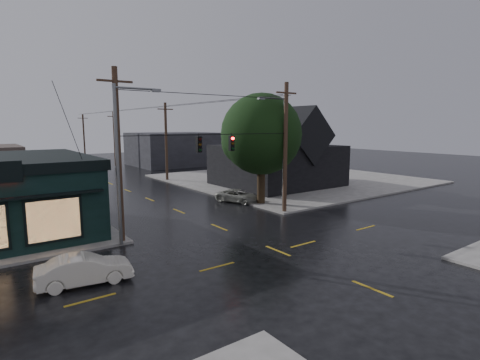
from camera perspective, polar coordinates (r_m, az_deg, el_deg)
ground_plane at (r=21.24m, az=5.79°, el=-10.69°), size 160.00×160.00×0.00m
sidewalk_ne at (r=48.84m, az=7.63°, el=0.23°), size 28.00×28.00×0.15m
ne_building at (r=42.82m, az=5.66°, el=5.05°), size 12.60×11.60×8.75m
corner_tree at (r=32.29m, az=3.28°, el=6.96°), size 6.98×6.98×9.50m
utility_pole_nw at (r=23.54m, az=-17.46°, el=-9.13°), size 2.00×0.32×10.15m
utility_pole_ne at (r=30.08m, az=6.76°, el=-5.00°), size 2.00×0.32×10.15m
utility_pole_far_a at (r=47.82m, az=-11.02°, el=-0.11°), size 2.00×0.32×9.65m
utility_pole_far_b at (r=66.35m, az=-18.39°, el=1.95°), size 2.00×0.32×9.15m
utility_pole_far_c at (r=85.55m, az=-22.51°, el=3.09°), size 2.00×0.32×9.15m
span_signal_assembly at (r=25.36m, az=-3.74°, el=5.58°), size 13.00×0.48×1.23m
streetlight_nw at (r=22.82m, az=-17.61°, el=-9.70°), size 5.40×0.30×9.15m
streetlight_ne at (r=30.91m, az=6.56°, el=-4.63°), size 5.40×0.30×9.15m
bg_building_east at (r=66.88m, az=-9.92°, el=4.71°), size 14.00×12.00×5.60m
sedan_cream at (r=18.15m, az=-22.59°, el=-12.49°), size 4.14×1.95×1.31m
suv_silver at (r=33.90m, az=-0.31°, el=-2.43°), size 3.35×4.52×1.14m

